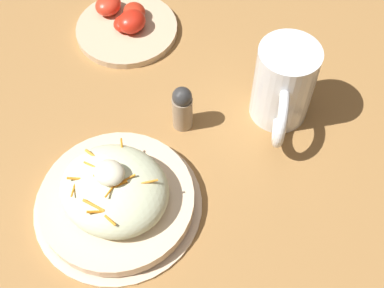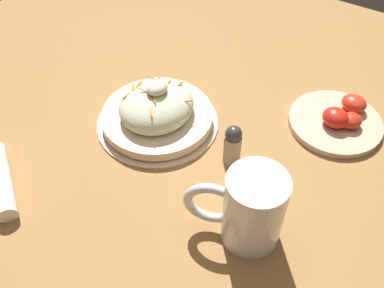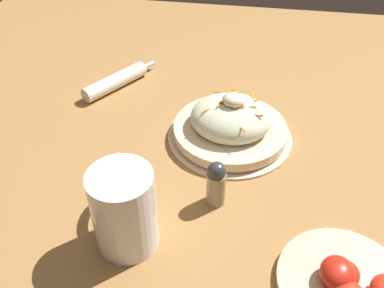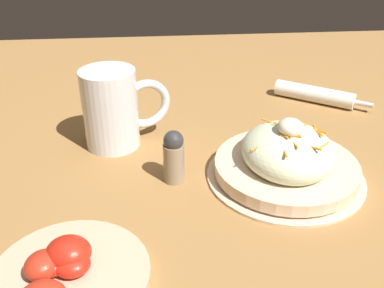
{
  "view_description": "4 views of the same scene",
  "coord_description": "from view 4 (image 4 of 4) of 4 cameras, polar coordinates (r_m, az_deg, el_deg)",
  "views": [
    {
      "loc": [
        -0.19,
        0.3,
        0.65
      ],
      "look_at": [
        -0.0,
        -0.03,
        0.06
      ],
      "focal_mm": 47.36,
      "sensor_mm": 36.0,
      "label": 1
    },
    {
      "loc": [
        -0.42,
        -0.31,
        0.6
      ],
      "look_at": [
        -0.02,
        -0.05,
        0.08
      ],
      "focal_mm": 40.5,
      "sensor_mm": 36.0,
      "label": 2
    },
    {
      "loc": [
        0.09,
        -0.57,
        0.53
      ],
      "look_at": [
        0.0,
        -0.05,
        0.08
      ],
      "focal_mm": 39.98,
      "sensor_mm": 36.0,
      "label": 3
    },
    {
      "loc": [
        0.61,
        -0.12,
        0.38
      ],
      "look_at": [
        0.04,
        -0.07,
        0.05
      ],
      "focal_mm": 41.52,
      "sensor_mm": 36.0,
      "label": 4
    }
  ],
  "objects": [
    {
      "name": "napkin_roll",
      "position": [
        0.95,
        15.54,
        6.16
      ],
      "size": [
        0.13,
        0.18,
        0.03
      ],
      "color": "white",
      "rests_on": "ground_plane"
    },
    {
      "name": "salt_shaker",
      "position": [
        0.65,
        -2.36,
        -1.57
      ],
      "size": [
        0.03,
        0.03,
        0.08
      ],
      "color": "gray",
      "rests_on": "ground_plane"
    },
    {
      "name": "salad_plate",
      "position": [
        0.68,
        12.1,
        -2.02
      ],
      "size": [
        0.24,
        0.24,
        0.1
      ],
      "color": "beige",
      "rests_on": "ground_plane"
    },
    {
      "name": "ground_plane",
      "position": [
        0.73,
        5.06,
        -2.02
      ],
      "size": [
        1.43,
        1.43,
        0.0
      ],
      "primitive_type": "plane",
      "color": "#9E703D"
    },
    {
      "name": "beer_mug",
      "position": [
        0.76,
        -10.1,
        3.96
      ],
      "size": [
        0.09,
        0.15,
        0.13
      ],
      "color": "white",
      "rests_on": "ground_plane"
    },
    {
      "name": "tomato_plate",
      "position": [
        0.53,
        -16.0,
        -15.7
      ],
      "size": [
        0.18,
        0.18,
        0.05
      ],
      "color": "#D1B28E",
      "rests_on": "ground_plane"
    }
  ]
}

